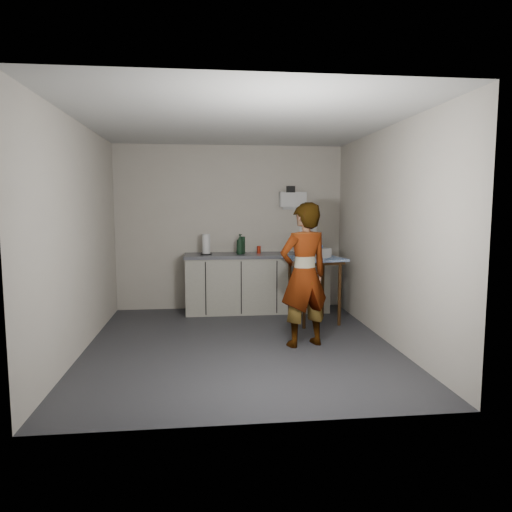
{
  "coord_description": "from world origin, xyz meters",
  "views": [
    {
      "loc": [
        -0.4,
        -5.3,
        1.67
      ],
      "look_at": [
        0.25,
        0.45,
        1.02
      ],
      "focal_mm": 32.0,
      "sensor_mm": 36.0,
      "label": 1
    }
  ],
  "objects": [
    {
      "name": "soap_bottle",
      "position": [
        0.13,
        1.66,
        1.06
      ],
      "size": [
        0.16,
        0.16,
        0.31
      ],
      "primitive_type": "imported",
      "rotation": [
        0.0,
        0.0,
        0.44
      ],
      "color": "black",
      "rests_on": "kitchen_counter"
    },
    {
      "name": "dark_bottle",
      "position": [
        0.18,
        1.74,
        1.04
      ],
      "size": [
        0.08,
        0.08,
        0.27
      ],
      "primitive_type": "cylinder",
      "color": "black",
      "rests_on": "kitchen_counter"
    },
    {
      "name": "ceiling",
      "position": [
        0.0,
        0.0,
        2.6
      ],
      "size": [
        3.6,
        4.0,
        0.01
      ],
      "primitive_type": "cube",
      "color": "silver",
      "rests_on": "wall_back"
    },
    {
      "name": "kitchen_counter",
      "position": [
        0.4,
        1.7,
        0.43
      ],
      "size": [
        2.24,
        0.62,
        0.91
      ],
      "color": "black",
      "rests_on": "ground"
    },
    {
      "name": "bakery_box",
      "position": [
        1.14,
        0.98,
        1.03
      ],
      "size": [
        0.43,
        0.44,
        0.44
      ],
      "rotation": [
        0.0,
        0.0,
        0.51
      ],
      "color": "white",
      "rests_on": "side_table"
    },
    {
      "name": "ground",
      "position": [
        0.0,
        0.0,
        0.0
      ],
      "size": [
        4.0,
        4.0,
        0.0
      ],
      "primitive_type": "plane",
      "color": "#2B2C31",
      "rests_on": "ground"
    },
    {
      "name": "soda_can",
      "position": [
        0.44,
        1.76,
        0.97
      ],
      "size": [
        0.06,
        0.06,
        0.11
      ],
      "primitive_type": "cylinder",
      "color": "red",
      "rests_on": "kitchen_counter"
    },
    {
      "name": "wall_right",
      "position": [
        1.79,
        0.0,
        1.3
      ],
      "size": [
        0.02,
        4.0,
        2.6
      ],
      "primitive_type": "cube",
      "color": "beige",
      "rests_on": "ground"
    },
    {
      "name": "side_table",
      "position": [
        1.13,
        0.93,
        0.81
      ],
      "size": [
        0.85,
        0.85,
        0.93
      ],
      "rotation": [
        0.0,
        0.0,
        0.2
      ],
      "color": "#381F0C",
      "rests_on": "ground"
    },
    {
      "name": "wall_back",
      "position": [
        0.0,
        1.99,
        1.3
      ],
      "size": [
        3.6,
        0.02,
        2.6
      ],
      "primitive_type": "cube",
      "color": "beige",
      "rests_on": "ground"
    },
    {
      "name": "wall_shelf",
      "position": [
        1.0,
        1.92,
        1.75
      ],
      "size": [
        0.42,
        0.18,
        0.37
      ],
      "color": "white",
      "rests_on": "ground"
    },
    {
      "name": "wall_left",
      "position": [
        -1.79,
        0.0,
        1.3
      ],
      "size": [
        0.02,
        4.0,
        2.6
      ],
      "primitive_type": "cube",
      "color": "beige",
      "rests_on": "ground"
    },
    {
      "name": "standing_man",
      "position": [
        0.75,
        -0.11,
        0.85
      ],
      "size": [
        0.71,
        0.58,
        1.7
      ],
      "primitive_type": "imported",
      "rotation": [
        0.0,
        0.0,
        3.45
      ],
      "color": "#B2A593",
      "rests_on": "ground"
    },
    {
      "name": "paper_towel",
      "position": [
        -0.38,
        1.67,
        1.06
      ],
      "size": [
        0.18,
        0.18,
        0.31
      ],
      "color": "black",
      "rests_on": "kitchen_counter"
    },
    {
      "name": "dish_rack",
      "position": [
        1.2,
        1.74,
        0.98
      ],
      "size": [
        0.44,
        0.33,
        0.31
      ],
      "color": "silver",
      "rests_on": "kitchen_counter"
    }
  ]
}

